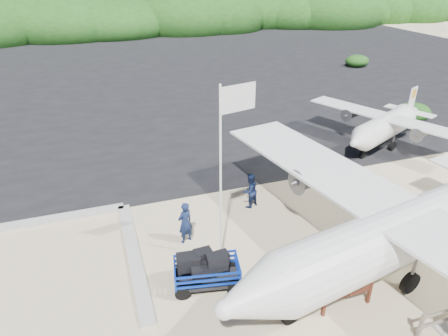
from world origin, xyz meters
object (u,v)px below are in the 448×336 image
Objects in this scene: crew_b at (250,191)px; aircraft_large at (326,83)px; signboard at (345,308)px; flagpole at (221,258)px; crew_a at (185,223)px; baggage_cart at (207,286)px; aircraft_small at (33,85)px.

crew_b is 22.27m from aircraft_large.
flagpole is at bearing 129.60° from signboard.
crew_a is at bearing 124.94° from flagpole.
aircraft_small reaches higher than baggage_cart.
crew_a is at bearing 2.25° from crew_b.
signboard is at bearing 72.89° from crew_b.
aircraft_large reaches higher than crew_b.
aircraft_large is (17.73, 21.17, 0.00)m from baggage_cart.
crew_a is 0.10× the size of aircraft_large.
signboard is at bearing 85.59° from aircraft_small.
flagpole reaches higher than signboard.
aircraft_large is (13.78, 23.58, 0.00)m from signboard.
aircraft_large is at bearing 49.86° from flagpole.
aircraft_large is (16.81, 19.94, 0.00)m from flagpole.
signboard reaches higher than baggage_cart.
aircraft_small is at bearing -98.08° from crew_a.
crew_b is at bearing 39.08° from aircraft_large.
flagpole is at bearing 100.66° from crew_a.
aircraft_small is at bearing -88.92° from crew_b.
aircraft_large is 26.83m from aircraft_small.
aircraft_large reaches higher than baggage_cart.
crew_a is at bearing 81.42° from aircraft_small.
aircraft_small is (-7.84, 29.33, 0.00)m from baggage_cart.
flagpole is 26.08m from aircraft_large.
signboard is 33.86m from aircraft_small.
crew_a is at bearing 128.29° from signboard.
crew_a is 27.78m from aircraft_small.
crew_b is (2.37, 3.01, 0.83)m from flagpole.
signboard is (3.04, -3.64, 0.00)m from flagpole.
signboard is 1.07× the size of crew_a.
crew_b is at bearing 89.13° from aircraft_small.
crew_a is (-1.00, 1.43, 0.90)m from flagpole.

